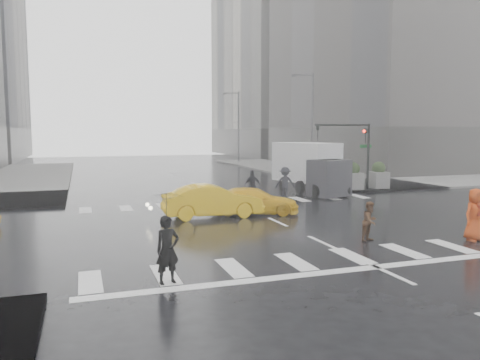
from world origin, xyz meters
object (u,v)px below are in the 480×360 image
object	(u,v)px
pedestrian_orange	(475,215)
box_truck	(312,166)
pedestrian_brown	(370,221)
taxi_mid	(212,201)
traffic_signal_pole	(355,143)

from	to	relation	value
pedestrian_orange	box_truck	bearing A→B (deg)	85.18
pedestrian_brown	pedestrian_orange	bearing A→B (deg)	-44.26
pedestrian_orange	taxi_mid	size ratio (longest dim) A/B	0.42
pedestrian_brown	pedestrian_orange	xyz separation A→B (m)	(3.64, -1.21, 0.24)
taxi_mid	traffic_signal_pole	bearing A→B (deg)	-61.08
taxi_mid	pedestrian_orange	bearing A→B (deg)	-132.99
traffic_signal_pole	pedestrian_orange	world-z (taller)	traffic_signal_pole
traffic_signal_pole	pedestrian_orange	xyz separation A→B (m)	(-3.60, -13.59, -2.25)
pedestrian_orange	box_truck	size ratio (longest dim) A/B	0.31
traffic_signal_pole	pedestrian_brown	bearing A→B (deg)	-120.33
taxi_mid	box_truck	world-z (taller)	box_truck
pedestrian_brown	taxi_mid	distance (m)	7.67
traffic_signal_pole	box_truck	distance (m)	3.34
pedestrian_brown	pedestrian_orange	distance (m)	3.84
pedestrian_brown	pedestrian_orange	world-z (taller)	pedestrian_orange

